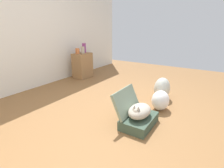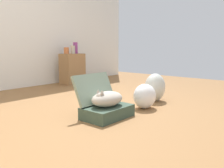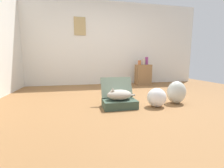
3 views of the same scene
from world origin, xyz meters
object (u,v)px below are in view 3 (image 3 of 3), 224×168
Objects in this scene: vase_tall at (140,62)px; vase_short at (147,61)px; cat at (119,95)px; plastic_bag_white at (157,97)px; vase_round at (144,62)px; plastic_bag_clear at (176,92)px; suitcase_base at (119,104)px; side_table at (143,75)px.

vase_short is at bearing -3.76° from vase_tall.
cat is 1.51× the size of plastic_bag_white.
plastic_bag_clear is at bearing -98.03° from vase_round.
suitcase_base is 2.63m from side_table.
vase_round reaches higher than plastic_bag_white.
vase_round is at bearing -155.37° from vase_short.
vase_tall reaches higher than plastic_bag_white.
suitcase_base is 0.15m from cat.
vase_short is (0.87, 2.33, 0.60)m from plastic_bag_white.
vase_round is at bearing 81.97° from plastic_bag_clear.
vase_round reaches higher than plastic_bag_clear.
plastic_bag_white is at bearing -108.31° from vase_round.
side_table is at bearing 90.00° from vase_round.
plastic_bag_clear is at bearing -100.77° from vase_short.
cat reaches higher than suitcase_base.
suitcase_base is 1.68× the size of plastic_bag_white.
cat is 0.77× the size of side_table.
vase_tall is at bearing 85.16° from plastic_bag_clear.
side_table is at bearing 58.11° from cat.
side_table reaches higher than plastic_bag_white.
side_table reaches higher than cat.
plastic_bag_clear is 2.22m from side_table.
vase_short is at bearing 79.23° from plastic_bag_clear.
side_table is at bearing 71.92° from plastic_bag_white.
vase_round reaches higher than side_table.
cat is 2.05× the size of vase_short.
vase_tall is at bearing 149.47° from vase_round.
vase_tall is 0.56× the size of vase_short.
plastic_bag_clear is at bearing -97.92° from side_table.
vase_tall is (0.64, 2.35, 0.55)m from plastic_bag_white.
suitcase_base is 2.29× the size of vase_short.
vase_tall is (0.19, 2.23, 0.50)m from plastic_bag_clear.
vase_round is at bearing -90.00° from side_table.
cat is 2.62m from side_table.
vase_round is (1.38, 2.19, 0.51)m from cat.
plastic_bag_white is 1.92× the size of vase_round.
vase_tall is (-0.12, 0.04, 0.39)m from side_table.
plastic_bag_clear is 2.39× the size of vase_round.
cat is at bearing 175.12° from suitcase_base.
vase_short reaches higher than cat.
plastic_bag_white is (0.62, -0.09, 0.09)m from suitcase_base.
plastic_bag_white is at bearing -108.08° from side_table.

